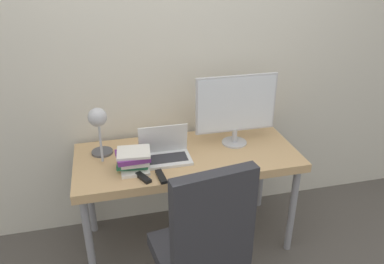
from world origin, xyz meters
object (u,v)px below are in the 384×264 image
at_px(monitor, 236,107).
at_px(office_chair, 204,248).
at_px(desk_lamp, 98,124).
at_px(laptop, 165,152).
at_px(book_stack, 134,160).

xyz_separation_m(monitor, office_chair, (-0.45, -0.81, -0.45)).
height_order(monitor, desk_lamp, monitor).
bearing_deg(office_chair, laptop, 96.39).
distance_m(desk_lamp, book_stack, 0.32).
relative_size(desk_lamp, office_chair, 0.35).
height_order(laptop, office_chair, office_chair).
bearing_deg(laptop, monitor, 11.38).
bearing_deg(office_chair, desk_lamp, 122.74).
distance_m(laptop, office_chair, 0.74).
distance_m(monitor, office_chair, 1.03).
height_order(monitor, office_chair, monitor).
relative_size(monitor, office_chair, 0.52).
xyz_separation_m(laptop, book_stack, (-0.22, -0.09, 0.02)).
bearing_deg(monitor, office_chair, -119.06).
bearing_deg(desk_lamp, book_stack, -36.43).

